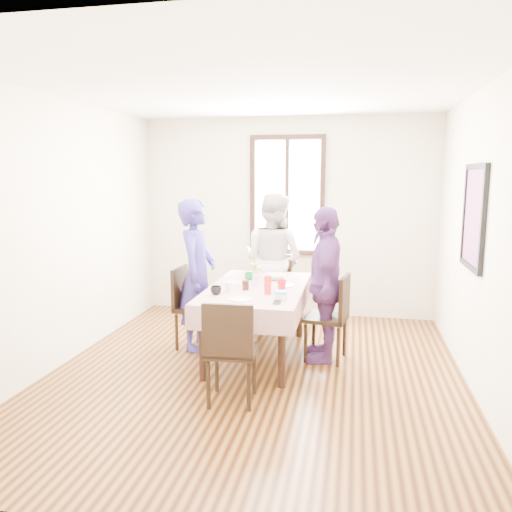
# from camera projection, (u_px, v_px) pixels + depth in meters

# --- Properties ---
(ground) EXTENTS (4.50, 4.50, 0.00)m
(ground) POSITION_uv_depth(u_px,v_px,m) (255.00, 374.00, 4.85)
(ground) COLOR black
(ground) RESTS_ON ground
(back_wall) EXTENTS (4.00, 0.00, 4.00)m
(back_wall) POSITION_uv_depth(u_px,v_px,m) (287.00, 217.00, 6.81)
(back_wall) COLOR beige
(back_wall) RESTS_ON ground
(right_wall) EXTENTS (0.00, 4.50, 4.50)m
(right_wall) POSITION_uv_depth(u_px,v_px,m) (483.00, 243.00, 4.24)
(right_wall) COLOR beige
(right_wall) RESTS_ON ground
(window_frame) EXTENTS (1.02, 0.06, 1.62)m
(window_frame) POSITION_uv_depth(u_px,v_px,m) (287.00, 196.00, 6.74)
(window_frame) COLOR black
(window_frame) RESTS_ON back_wall
(window_pane) EXTENTS (0.90, 0.02, 1.50)m
(window_pane) POSITION_uv_depth(u_px,v_px,m) (287.00, 196.00, 6.75)
(window_pane) COLOR white
(window_pane) RESTS_ON back_wall
(art_poster) EXTENTS (0.04, 0.76, 0.96)m
(art_poster) POSITION_uv_depth(u_px,v_px,m) (474.00, 217.00, 4.51)
(art_poster) COLOR red
(art_poster) RESTS_ON right_wall
(dining_table) EXTENTS (0.87, 1.60, 0.75)m
(dining_table) POSITION_uv_depth(u_px,v_px,m) (257.00, 322.00, 5.28)
(dining_table) COLOR black
(dining_table) RESTS_ON ground
(tablecloth) EXTENTS (0.99, 1.72, 0.01)m
(tablecloth) POSITION_uv_depth(u_px,v_px,m) (257.00, 287.00, 5.22)
(tablecloth) COLOR #570716
(tablecloth) RESTS_ON dining_table
(chair_left) EXTENTS (0.44, 0.44, 0.91)m
(chair_left) POSITION_uv_depth(u_px,v_px,m) (196.00, 308.00, 5.55)
(chair_left) COLOR black
(chair_left) RESTS_ON ground
(chair_right) EXTENTS (0.48, 0.48, 0.91)m
(chair_right) POSITION_uv_depth(u_px,v_px,m) (326.00, 317.00, 5.18)
(chair_right) COLOR black
(chair_right) RESTS_ON ground
(chair_far) EXTENTS (0.42, 0.42, 0.91)m
(chair_far) POSITION_uv_depth(u_px,v_px,m) (274.00, 291.00, 6.33)
(chair_far) COLOR black
(chair_far) RESTS_ON ground
(chair_near) EXTENTS (0.45, 0.45, 0.91)m
(chair_near) POSITION_uv_depth(u_px,v_px,m) (232.00, 350.00, 4.21)
(chair_near) COLOR black
(chair_near) RESTS_ON ground
(person_left) EXTENTS (0.41, 0.62, 1.67)m
(person_left) POSITION_uv_depth(u_px,v_px,m) (197.00, 275.00, 5.49)
(person_left) COLOR navy
(person_left) RESTS_ON ground
(person_far) EXTENTS (1.02, 0.92, 1.71)m
(person_far) POSITION_uv_depth(u_px,v_px,m) (273.00, 261.00, 6.25)
(person_far) COLOR beige
(person_far) RESTS_ON ground
(person_right) EXTENTS (0.46, 0.97, 1.62)m
(person_right) POSITION_uv_depth(u_px,v_px,m) (325.00, 284.00, 5.12)
(person_right) COLOR #592F6B
(person_right) RESTS_ON ground
(mug_black) EXTENTS (0.13, 0.13, 0.08)m
(mug_black) POSITION_uv_depth(u_px,v_px,m) (216.00, 290.00, 4.88)
(mug_black) COLOR black
(mug_black) RESTS_ON tablecloth
(mug_flag) EXTENTS (0.15, 0.15, 0.10)m
(mug_flag) POSITION_uv_depth(u_px,v_px,m) (282.00, 285.00, 5.09)
(mug_flag) COLOR red
(mug_flag) RESTS_ON tablecloth
(mug_green) EXTENTS (0.13, 0.13, 0.08)m
(mug_green) POSITION_uv_depth(u_px,v_px,m) (249.00, 276.00, 5.56)
(mug_green) COLOR #0C7226
(mug_green) RESTS_ON tablecloth
(serving_bowl) EXTENTS (0.27, 0.27, 0.06)m
(serving_bowl) POSITION_uv_depth(u_px,v_px,m) (274.00, 277.00, 5.59)
(serving_bowl) COLOR white
(serving_bowl) RESTS_ON tablecloth
(juice_carton) EXTENTS (0.06, 0.06, 0.19)m
(juice_carton) POSITION_uv_depth(u_px,v_px,m) (268.00, 285.00, 4.89)
(juice_carton) COLOR red
(juice_carton) RESTS_ON tablecloth
(butter_tub) EXTENTS (0.13, 0.13, 0.07)m
(butter_tub) POSITION_uv_depth(u_px,v_px,m) (280.00, 296.00, 4.70)
(butter_tub) COLOR white
(butter_tub) RESTS_ON tablecloth
(jam_jar) EXTENTS (0.07, 0.07, 0.10)m
(jam_jar) POSITION_uv_depth(u_px,v_px,m) (246.00, 285.00, 5.08)
(jam_jar) COLOR black
(jam_jar) RESTS_ON tablecloth
(drinking_glass) EXTENTS (0.06, 0.06, 0.09)m
(drinking_glass) POSITION_uv_depth(u_px,v_px,m) (229.00, 286.00, 5.05)
(drinking_glass) COLOR silver
(drinking_glass) RESTS_ON tablecloth
(smartphone) EXTENTS (0.07, 0.14, 0.01)m
(smartphone) POSITION_uv_depth(u_px,v_px,m) (277.00, 302.00, 4.57)
(smartphone) COLOR black
(smartphone) RESTS_ON tablecloth
(flower_vase) EXTENTS (0.06, 0.06, 0.13)m
(flower_vase) POSITION_uv_depth(u_px,v_px,m) (255.00, 280.00, 5.28)
(flower_vase) COLOR silver
(flower_vase) RESTS_ON tablecloth
(plate_left) EXTENTS (0.20, 0.20, 0.01)m
(plate_left) POSITION_uv_depth(u_px,v_px,m) (232.00, 283.00, 5.39)
(plate_left) COLOR white
(plate_left) RESTS_ON tablecloth
(plate_right) EXTENTS (0.20, 0.20, 0.01)m
(plate_right) POSITION_uv_depth(u_px,v_px,m) (285.00, 286.00, 5.25)
(plate_right) COLOR white
(plate_right) RESTS_ON tablecloth
(plate_far) EXTENTS (0.20, 0.20, 0.01)m
(plate_far) POSITION_uv_depth(u_px,v_px,m) (269.00, 275.00, 5.80)
(plate_far) COLOR white
(plate_far) RESTS_ON tablecloth
(plate_near) EXTENTS (0.20, 0.20, 0.01)m
(plate_near) POSITION_uv_depth(u_px,v_px,m) (240.00, 299.00, 4.67)
(plate_near) COLOR white
(plate_near) RESTS_ON tablecloth
(butter_lid) EXTENTS (0.12, 0.12, 0.01)m
(butter_lid) POSITION_uv_depth(u_px,v_px,m) (280.00, 292.00, 4.69)
(butter_lid) COLOR blue
(butter_lid) RESTS_ON butter_tub
(flower_bunch) EXTENTS (0.09, 0.09, 0.10)m
(flower_bunch) POSITION_uv_depth(u_px,v_px,m) (255.00, 269.00, 5.26)
(flower_bunch) COLOR yellow
(flower_bunch) RESTS_ON flower_vase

